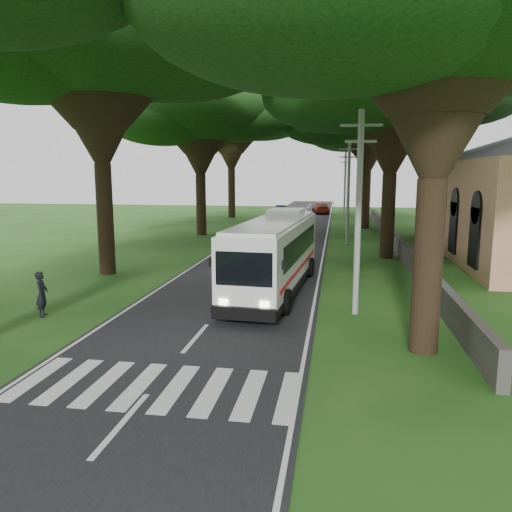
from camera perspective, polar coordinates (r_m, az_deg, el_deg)
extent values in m
plane|color=#1A4B15|center=(15.68, -8.96, -11.65)|extent=(140.00, 140.00, 0.00)
cube|color=black|center=(39.55, 2.36, 1.35)|extent=(8.00, 120.00, 0.04)
cube|color=silver|center=(13.94, -11.60, -14.51)|extent=(8.00, 3.00, 0.01)
cube|color=#383533|center=(38.44, 15.62, 1.66)|extent=(0.35, 50.00, 1.20)
cylinder|color=gray|center=(19.95, 11.61, 4.64)|extent=(0.24, 0.24, 8.00)
cube|color=gray|center=(19.96, 11.94, 14.41)|extent=(1.60, 0.10, 0.10)
cube|color=gray|center=(19.91, 11.88, 12.69)|extent=(1.20, 0.10, 0.10)
cylinder|color=gray|center=(39.90, 10.50, 7.03)|extent=(0.24, 0.24, 8.00)
cube|color=gray|center=(39.91, 10.65, 11.91)|extent=(1.60, 0.10, 0.10)
cube|color=gray|center=(39.89, 10.62, 11.05)|extent=(1.20, 0.10, 0.10)
cylinder|color=gray|center=(59.89, 10.12, 7.83)|extent=(0.24, 0.24, 8.00)
cube|color=gray|center=(59.89, 10.22, 11.08)|extent=(1.60, 0.10, 0.10)
cube|color=gray|center=(59.88, 10.20, 10.51)|extent=(1.20, 0.10, 0.10)
cylinder|color=black|center=(28.92, -16.85, 4.01)|extent=(0.90, 0.90, 6.11)
cone|color=black|center=(28.90, -17.33, 13.83)|extent=(3.20, 3.20, 3.80)
ellipsoid|color=black|center=(29.63, -17.80, 22.65)|extent=(15.66, 15.66, 6.58)
cylinder|color=black|center=(45.62, -6.29, 5.82)|extent=(0.90, 0.90, 5.44)
cone|color=black|center=(45.55, -6.40, 11.63)|extent=(3.20, 3.20, 3.80)
ellipsoid|color=black|center=(45.85, -6.49, 16.32)|extent=(13.77, 13.77, 5.78)
cylinder|color=black|center=(63.30, -2.80, 7.20)|extent=(0.90, 0.90, 6.12)
cone|color=black|center=(63.30, -2.84, 11.69)|extent=(3.20, 3.20, 3.80)
ellipsoid|color=black|center=(63.63, -2.87, 15.81)|extent=(15.66, 15.66, 6.58)
cylinder|color=black|center=(16.37, 19.01, -1.22)|extent=(0.90, 0.90, 5.45)
cone|color=black|center=(16.20, 19.93, 15.08)|extent=(3.20, 3.20, 3.80)
cylinder|color=black|center=(34.14, 14.84, 4.43)|extent=(0.90, 0.90, 5.56)
cone|color=black|center=(34.07, 15.18, 12.29)|extent=(3.20, 3.20, 3.80)
ellipsoid|color=black|center=(34.50, 15.48, 18.76)|extent=(14.81, 14.81, 6.22)
cylinder|color=black|center=(52.01, 12.42, 6.26)|extent=(0.90, 0.90, 5.72)
cone|color=black|center=(51.98, 12.61, 11.51)|extent=(3.20, 3.20, 3.80)
ellipsoid|color=black|center=(52.29, 12.78, 15.99)|extent=(16.31, 16.31, 6.85)
cylinder|color=black|center=(70.02, 12.46, 7.03)|extent=(0.90, 0.90, 5.67)
cone|color=black|center=(69.99, 12.60, 10.90)|extent=(3.20, 3.20, 3.80)
ellipsoid|color=black|center=(70.22, 12.72, 14.19)|extent=(14.51, 14.51, 6.09)
cube|color=white|center=(23.65, 2.18, 0.36)|extent=(3.26, 11.78, 2.86)
cube|color=black|center=(23.87, 2.33, 1.45)|extent=(3.16, 9.66, 1.07)
cube|color=black|center=(23.91, 2.16, -2.91)|extent=(3.30, 11.82, 0.34)
cube|color=red|center=(23.77, 2.17, -1.19)|extent=(3.22, 10.62, 0.17)
cube|color=white|center=(23.46, 2.21, 3.96)|extent=(3.02, 11.19, 0.17)
cylinder|color=black|center=(20.52, -3.30, -4.88)|extent=(0.42, 1.09, 1.07)
cylinder|color=black|center=(19.98, 3.41, -5.28)|extent=(0.42, 1.09, 1.07)
cylinder|color=black|center=(27.68, 1.19, -1.08)|extent=(0.42, 1.09, 1.07)
cylinder|color=black|center=(27.28, 6.17, -1.30)|extent=(0.42, 1.09, 1.07)
imported|color=#21334E|center=(68.47, 2.79, 5.33)|extent=(2.02, 3.75, 1.17)
imported|color=maroon|center=(69.68, 7.43, 5.45)|extent=(2.81, 5.31, 1.47)
imported|color=black|center=(21.40, -23.27, -4.02)|extent=(0.60, 0.75, 1.81)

